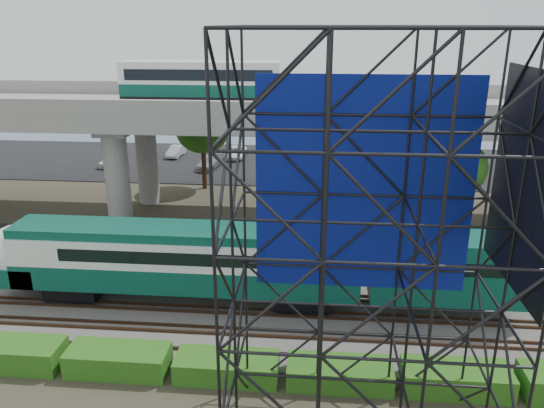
# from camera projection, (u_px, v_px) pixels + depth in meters

# --- Properties ---
(ground) EXTENTS (140.00, 140.00, 0.00)m
(ground) POSITION_uv_depth(u_px,v_px,m) (222.00, 325.00, 28.00)
(ground) COLOR #474233
(ground) RESTS_ON ground
(ballast_bed) EXTENTS (90.00, 12.00, 0.20)m
(ballast_bed) POSITION_uv_depth(u_px,v_px,m) (229.00, 304.00, 29.85)
(ballast_bed) COLOR slate
(ballast_bed) RESTS_ON ground
(service_road) EXTENTS (90.00, 5.00, 0.08)m
(service_road) POSITION_uv_depth(u_px,v_px,m) (248.00, 245.00, 37.88)
(service_road) COLOR black
(service_road) RESTS_ON ground
(parking_lot) EXTENTS (90.00, 18.00, 0.08)m
(parking_lot) POSITION_uv_depth(u_px,v_px,m) (275.00, 163.00, 60.02)
(parking_lot) COLOR black
(parking_lot) RESTS_ON ground
(harbor_water) EXTENTS (140.00, 40.00, 0.03)m
(harbor_water) POSITION_uv_depth(u_px,v_px,m) (287.00, 127.00, 80.76)
(harbor_water) COLOR #41566B
(harbor_water) RESTS_ON ground
(rail_tracks) EXTENTS (90.00, 9.52, 0.16)m
(rail_tracks) POSITION_uv_depth(u_px,v_px,m) (228.00, 301.00, 29.79)
(rail_tracks) COLOR #472D1E
(rail_tracks) RESTS_ON ballast_bed
(commuter_train) EXTENTS (29.30, 3.06, 4.30)m
(commuter_train) POSITION_uv_depth(u_px,v_px,m) (224.00, 259.00, 28.96)
(commuter_train) COLOR black
(commuter_train) RESTS_ON rail_tracks
(overpass) EXTENTS (80.00, 12.00, 12.40)m
(overpass) POSITION_uv_depth(u_px,v_px,m) (252.00, 118.00, 40.44)
(overpass) COLOR #9E9B93
(overpass) RESTS_ON ground
(scaffold_tower) EXTENTS (9.36, 6.36, 15.00)m
(scaffold_tower) POSITION_uv_depth(u_px,v_px,m) (368.00, 267.00, 17.50)
(scaffold_tower) COLOR black
(scaffold_tower) RESTS_ON ground
(hedge_strip) EXTENTS (34.60, 1.80, 1.20)m
(hedge_strip) POSITION_uv_depth(u_px,v_px,m) (227.00, 366.00, 23.68)
(hedge_strip) COLOR #235212
(hedge_strip) RESTS_ON ground
(trees) EXTENTS (40.94, 16.94, 7.69)m
(trees) POSITION_uv_depth(u_px,v_px,m) (198.00, 150.00, 41.82)
(trees) COLOR #382314
(trees) RESTS_ON ground
(suv) EXTENTS (5.57, 3.82, 1.41)m
(suv) POSITION_uv_depth(u_px,v_px,m) (154.00, 230.00, 38.64)
(suv) COLOR black
(suv) RESTS_ON service_road
(parked_cars) EXTENTS (35.66, 9.84, 1.31)m
(parked_cars) POSITION_uv_depth(u_px,v_px,m) (275.00, 158.00, 59.60)
(parked_cars) COLOR white
(parked_cars) RESTS_ON parking_lot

